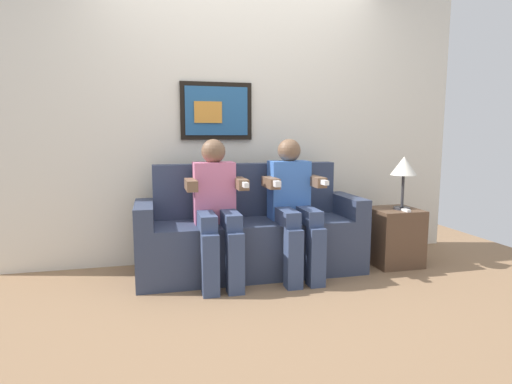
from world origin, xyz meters
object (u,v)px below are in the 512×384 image
person_on_left (216,205)px  side_table_right (394,237)px  couch (251,235)px  person_on_right (293,202)px  table_lamp (404,168)px  spare_remote_on_table (405,210)px

person_on_left → side_table_right: (1.59, 0.06, -0.36)m
couch → side_table_right: size_ratio=3.70×
person_on_left → side_table_right: 1.63m
person_on_right → table_lamp: bearing=1.3°
couch → person_on_right: person_on_right is taller
person_on_right → table_lamp: (1.00, 0.02, 0.25)m
person_on_right → side_table_right: (0.96, 0.06, -0.36)m
person_on_left → person_on_right: 0.62m
side_table_right → spare_remote_on_table: (0.02, -0.12, 0.26)m
couch → person_on_right: (0.31, -0.17, 0.29)m
couch → spare_remote_on_table: 1.33m
person_on_left → person_on_right: bearing=-0.0°
side_table_right → table_lamp: 0.61m
couch → table_lamp: 1.43m
spare_remote_on_table → person_on_left: bearing=178.0°
table_lamp → person_on_right: bearing=-178.7°
spare_remote_on_table → person_on_right: bearing=176.7°
person_on_right → side_table_right: 1.03m
table_lamp → side_table_right: bearing=136.5°
side_table_right → spare_remote_on_table: 0.29m
couch → person_on_right: 0.46m
person_on_left → side_table_right: person_on_left is taller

